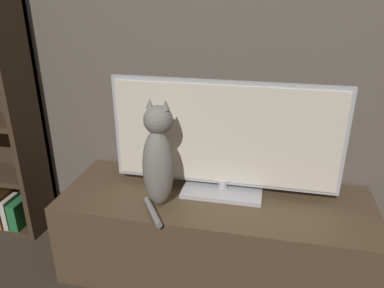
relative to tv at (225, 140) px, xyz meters
name	(u,v)px	position (x,y,z in m)	size (l,w,h in m)	color
wall_back	(230,3)	(-0.03, 0.24, 0.60)	(4.80, 0.05, 2.60)	#60564C
tv_stand	(214,234)	(-0.03, -0.07, -0.49)	(1.50, 0.54, 0.43)	brown
tv	(225,140)	(0.00, 0.00, 0.00)	(1.09, 0.23, 0.56)	#B7B7BC
cat	(158,158)	(-0.27, -0.18, -0.04)	(0.15, 0.29, 0.50)	gray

